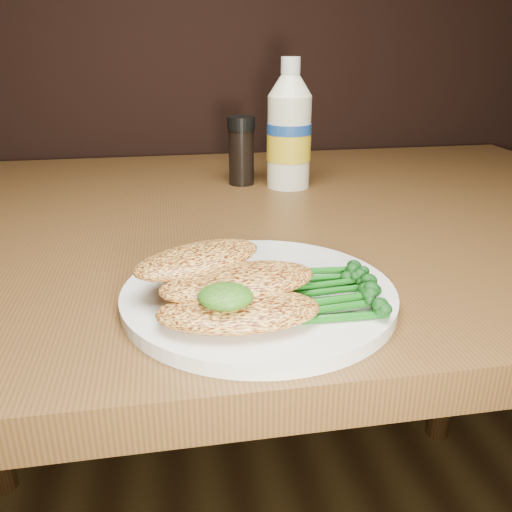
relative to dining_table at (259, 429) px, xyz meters
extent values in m
cylinder|color=white|center=(-0.05, -0.27, 0.38)|extent=(0.24, 0.24, 0.01)
ellipsoid|color=#F7B44E|center=(-0.07, -0.33, 0.40)|extent=(0.13, 0.08, 0.02)
ellipsoid|color=#F7B44E|center=(-0.07, -0.29, 0.41)|extent=(0.14, 0.09, 0.02)
ellipsoid|color=#F7B44E|center=(-0.10, -0.25, 0.41)|extent=(0.14, 0.11, 0.02)
ellipsoid|color=black|center=(-0.09, -0.33, 0.41)|extent=(0.05, 0.05, 0.02)
camera|label=1|loc=(-0.12, -0.69, 0.59)|focal=37.36mm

